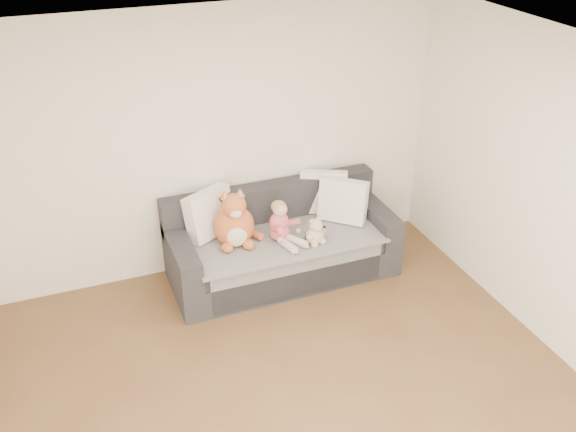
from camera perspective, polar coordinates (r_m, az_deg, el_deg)
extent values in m
plane|color=white|center=(3.46, 3.41, 11.10)|extent=(5.00, 5.00, 0.00)
plane|color=white|center=(6.13, -6.64, 6.33)|extent=(4.50, 0.00, 4.50)
cube|color=#25252A|center=(6.41, -0.49, -4.06)|extent=(2.20, 0.90, 0.30)
cube|color=#25252A|center=(6.26, -0.40, -2.49)|extent=(1.90, 0.80, 0.15)
cube|color=#25252A|center=(6.43, -1.61, 1.26)|extent=(2.20, 0.20, 0.40)
cube|color=#25252A|center=(6.02, -9.45, -3.53)|extent=(0.20, 0.90, 0.30)
cube|color=#25252A|center=(6.62, 7.62, -0.13)|extent=(0.20, 0.90, 0.30)
cube|color=gray|center=(6.20, -0.34, -1.90)|extent=(1.85, 0.88, 0.02)
cube|color=gray|center=(6.03, 1.00, -5.62)|extent=(1.70, 0.02, 0.41)
cube|color=white|center=(6.17, -7.02, 0.21)|extent=(0.54, 0.43, 0.47)
cube|color=white|center=(6.55, 3.16, 2.16)|extent=(0.52, 0.40, 0.45)
cube|color=white|center=(6.40, 4.91, 1.38)|extent=(0.49, 0.48, 0.45)
ellipsoid|color=#D4594A|center=(6.11, -0.74, -1.47)|extent=(0.20, 0.16, 0.16)
ellipsoid|color=#D4594A|center=(6.06, -0.80, -0.52)|extent=(0.19, 0.16, 0.21)
ellipsoid|color=#DBAA8C|center=(5.98, -0.72, 0.59)|extent=(0.14, 0.14, 0.14)
ellipsoid|color=tan|center=(5.98, -0.84, 0.85)|extent=(0.15, 0.15, 0.11)
cylinder|color=#D4594A|center=(5.97, -1.04, -1.21)|extent=(0.06, 0.19, 0.13)
cylinder|color=#D4594A|center=(6.08, 0.26, -0.60)|extent=(0.16, 0.18, 0.13)
ellipsoid|color=#DBAA8C|center=(5.94, -0.76, -2.12)|extent=(0.05, 0.05, 0.05)
ellipsoid|color=#DBAA8C|center=(6.08, 0.94, -1.30)|extent=(0.05, 0.05, 0.05)
cylinder|color=#E5B2C6|center=(5.99, -0.05, -2.60)|extent=(0.13, 0.26, 0.08)
cylinder|color=#E5B2C6|center=(6.06, 0.73, -2.22)|extent=(0.19, 0.25, 0.08)
ellipsoid|color=#DBAA8C|center=(5.91, 0.65, -3.15)|extent=(0.05, 0.08, 0.04)
ellipsoid|color=#DBAA8C|center=(6.00, 1.63, -2.65)|extent=(0.05, 0.08, 0.04)
ellipsoid|color=#CC582D|center=(6.04, -4.81, -0.91)|extent=(0.39, 0.33, 0.41)
ellipsoid|color=beige|center=(5.94, -4.55, -1.78)|extent=(0.20, 0.09, 0.22)
ellipsoid|color=#CC582D|center=(5.90, -4.84, 0.90)|extent=(0.23, 0.23, 0.23)
ellipsoid|color=beige|center=(5.82, -4.64, 0.18)|extent=(0.11, 0.07, 0.08)
cone|color=#CC582D|center=(5.87, -5.64, 1.95)|extent=(0.10, 0.10, 0.08)
cone|color=pink|center=(5.86, -5.61, 1.84)|extent=(0.06, 0.06, 0.05)
cone|color=#CC582D|center=(5.89, -4.29, 2.12)|extent=(0.10, 0.10, 0.08)
cone|color=pink|center=(5.88, -4.26, 2.01)|extent=(0.06, 0.06, 0.05)
ellipsoid|color=#CC582D|center=(5.96, -5.43, -2.80)|extent=(0.11, 0.13, 0.09)
ellipsoid|color=#CC582D|center=(5.99, -3.53, -2.54)|extent=(0.11, 0.13, 0.09)
cylinder|color=#CC582D|center=(6.18, -3.19, -1.51)|extent=(0.17, 0.27, 0.09)
ellipsoid|color=#CDB78D|center=(6.05, 2.42, -1.76)|extent=(0.18, 0.15, 0.18)
ellipsoid|color=#CDB78D|center=(5.98, 2.51, -0.83)|extent=(0.12, 0.12, 0.12)
ellipsoid|color=#CDB78D|center=(5.94, 2.13, -0.47)|extent=(0.05, 0.05, 0.05)
ellipsoid|color=#CDB78D|center=(5.99, 2.77, -0.22)|extent=(0.05, 0.05, 0.05)
ellipsoid|color=beige|center=(5.96, 2.80, -1.14)|extent=(0.05, 0.05, 0.05)
ellipsoid|color=#CDB78D|center=(5.98, 1.96, -1.87)|extent=(0.06, 0.06, 0.06)
ellipsoid|color=#CDB78D|center=(6.07, 3.14, -1.39)|extent=(0.06, 0.06, 0.06)
ellipsoid|color=#CDB78D|center=(6.02, 2.38, -2.56)|extent=(0.07, 0.07, 0.07)
ellipsoid|color=#CDB78D|center=(6.07, 3.08, -2.26)|extent=(0.07, 0.07, 0.07)
ellipsoid|color=white|center=(6.14, 2.65, -1.53)|extent=(0.13, 0.16, 0.12)
ellipsoid|color=white|center=(6.06, 3.15, -1.42)|extent=(0.08, 0.08, 0.08)
ellipsoid|color=black|center=(6.04, 2.89, -1.14)|extent=(0.03, 0.03, 0.03)
ellipsoid|color=black|center=(6.07, 3.26, -0.99)|extent=(0.03, 0.03, 0.03)
cylinder|color=purple|center=(6.09, 1.82, -1.87)|extent=(0.08, 0.08, 0.10)
cone|color=#389262|center=(6.06, 1.83, -1.38)|extent=(0.08, 0.08, 0.04)
cylinder|color=#389262|center=(6.06, 1.43, -1.96)|extent=(0.02, 0.02, 0.07)
cylinder|color=#389262|center=(6.11, 2.21, -1.69)|extent=(0.02, 0.02, 0.07)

